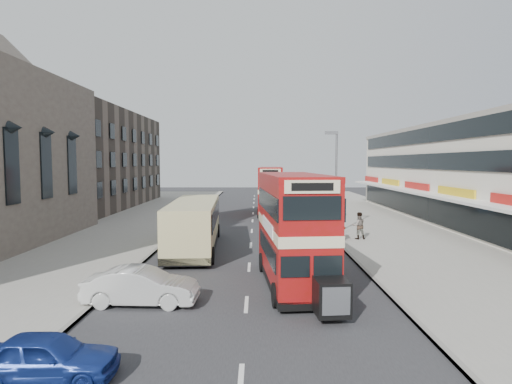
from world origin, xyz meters
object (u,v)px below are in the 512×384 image
(car_left_near, at_px, (47,357))
(coach, at_px, (194,223))
(car_right_c, at_px, (297,208))
(bus_main, at_px, (294,229))
(pedestrian_near, at_px, (359,225))
(car_right_a, at_px, (315,233))
(car_left_front, at_px, (141,286))
(car_right_b, at_px, (314,226))
(pedestrian_far, at_px, (340,208))
(cyclist, at_px, (306,224))
(bus_second, at_px, (271,191))
(street_lamp, at_px, (335,174))

(car_left_near, bearing_deg, coach, -5.92)
(car_right_c, bearing_deg, bus_main, -10.11)
(car_left_near, height_order, pedestrian_near, pedestrian_near)
(car_right_a, bearing_deg, car_right_c, -176.48)
(coach, xyz_separation_m, car_right_c, (8.60, 19.07, -1.09))
(bus_main, distance_m, car_left_front, 7.16)
(car_left_near, height_order, car_right_a, car_left_near)
(car_right_b, bearing_deg, coach, -55.04)
(car_left_near, relative_size, car_right_a, 0.90)
(pedestrian_far, bearing_deg, car_right_a, -110.09)
(car_right_c, relative_size, cyclist, 1.92)
(car_left_front, xyz_separation_m, pedestrian_far, (13.24, 26.37, 0.21))
(car_right_a, bearing_deg, car_left_near, -22.47)
(cyclist, bearing_deg, bus_second, 100.30)
(coach, xyz_separation_m, car_right_b, (8.76, 6.22, -1.17))
(pedestrian_near, bearing_deg, cyclist, -50.57)
(car_left_front, distance_m, pedestrian_far, 29.51)
(cyclist, bearing_deg, car_right_c, 85.85)
(coach, distance_m, car_left_front, 10.84)
(bus_main, bearing_deg, pedestrian_near, -122.40)
(car_right_b, bearing_deg, bus_main, -11.97)
(coach, xyz_separation_m, cyclist, (8.14, 6.60, -1.07))
(car_right_a, distance_m, cyclist, 3.85)
(coach, relative_size, car_right_a, 2.73)
(bus_second, bearing_deg, coach, 75.46)
(car_right_b, bearing_deg, car_left_near, -24.42)
(cyclist, bearing_deg, car_left_front, -118.56)
(street_lamp, distance_m, car_right_b, 4.57)
(car_left_near, bearing_deg, car_right_c, -16.72)
(cyclist, bearing_deg, pedestrian_far, 61.16)
(street_lamp, relative_size, cyclist, 4.11)
(coach, xyz_separation_m, car_left_front, (-0.55, -10.78, -0.99))
(car_right_a, relative_size, car_right_c, 1.09)
(car_left_front, distance_m, car_right_a, 16.21)
(bus_main, xyz_separation_m, coach, (-5.83, 8.13, -0.90))
(car_right_b, bearing_deg, car_right_c, -179.71)
(car_right_a, height_order, car_right_c, car_right_c)
(bus_main, height_order, car_right_a, bus_main)
(coach, relative_size, pedestrian_far, 6.96)
(street_lamp, distance_m, pedestrian_near, 4.56)
(bus_second, bearing_deg, street_lamp, 112.79)
(car_right_c, bearing_deg, pedestrian_near, 5.90)
(car_right_a, relative_size, pedestrian_near, 2.07)
(pedestrian_far, bearing_deg, bus_main, -107.65)
(car_right_a, xyz_separation_m, pedestrian_far, (4.31, 12.84, 0.36))
(street_lamp, relative_size, bus_main, 0.88)
(bus_second, relative_size, car_left_front, 2.03)
(car_left_front, bearing_deg, coach, -0.70)
(car_right_c, bearing_deg, car_right_b, -3.57)
(coach, distance_m, car_left_near, 16.75)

